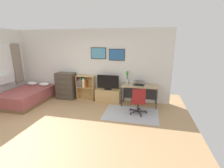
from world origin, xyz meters
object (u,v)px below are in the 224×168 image
(bed, at_px, (27,96))
(laptop, at_px, (139,83))
(bookshelf, at_px, (84,86))
(television, at_px, (108,82))
(desk, at_px, (140,88))
(wine_glass, at_px, (131,82))
(computer_mouse, at_px, (146,86))
(bamboo_vase, at_px, (127,77))
(tv_stand, at_px, (108,95))
(dresser, at_px, (66,86))
(office_chair, at_px, (138,101))

(bed, xyz_separation_m, laptop, (4.12, 0.75, 0.55))
(bookshelf, xyz_separation_m, television, (0.98, -0.07, 0.20))
(bookshelf, relative_size, television, 1.16)
(desk, height_order, wine_glass, wine_glass)
(bookshelf, height_order, computer_mouse, bookshelf)
(computer_mouse, bearing_deg, bookshelf, 175.40)
(computer_mouse, distance_m, bamboo_vase, 0.77)
(tv_stand, height_order, bamboo_vase, bamboo_vase)
(bookshelf, xyz_separation_m, wine_glass, (1.85, -0.24, 0.32))
(television, xyz_separation_m, desk, (1.18, 0.00, -0.16))
(bed, relative_size, laptop, 4.40)
(television, bearing_deg, bookshelf, 175.65)
(bamboo_vase, height_order, wine_glass, bamboo_vase)
(computer_mouse, height_order, wine_glass, wine_glass)
(bookshelf, xyz_separation_m, desk, (2.15, -0.07, 0.05))
(bed, distance_m, desk, 4.22)
(laptop, bearing_deg, bamboo_vase, 173.56)
(desk, bearing_deg, dresser, 179.93)
(computer_mouse, xyz_separation_m, bamboo_vase, (-0.70, 0.25, 0.22))
(computer_mouse, bearing_deg, bamboo_vase, 160.55)
(bed, relative_size, dresser, 1.83)
(bed, xyz_separation_m, bookshelf, (1.99, 0.81, 0.31))
(bamboo_vase, bearing_deg, laptop, -14.43)
(wine_glass, bearing_deg, laptop, 32.09)
(wine_glass, bearing_deg, bamboo_vase, 119.81)
(bookshelf, height_order, wine_glass, bookshelf)
(television, height_order, desk, television)
(laptop, bearing_deg, bookshelf, -173.61)
(dresser, bearing_deg, tv_stand, 0.50)
(tv_stand, distance_m, television, 0.52)
(dresser, relative_size, office_chair, 1.22)
(wine_glass, bearing_deg, office_chair, -64.99)
(desk, distance_m, laptop, 0.20)
(television, distance_m, computer_mouse, 1.41)
(television, relative_size, computer_mouse, 7.95)
(bookshelf, distance_m, wine_glass, 1.89)
(bed, bearing_deg, bamboo_vase, 12.82)
(dresser, height_order, desk, dresser)
(bookshelf, bearing_deg, laptop, -1.61)
(bookshelf, height_order, desk, bookshelf)
(computer_mouse, height_order, bamboo_vase, bamboo_vase)
(bed, height_order, wine_glass, wine_glass)
(television, distance_m, desk, 1.19)
(laptop, height_order, computer_mouse, laptop)
(tv_stand, distance_m, bamboo_vase, 1.02)
(tv_stand, xyz_separation_m, bamboo_vase, (0.71, 0.11, 0.73))
(wine_glass, bearing_deg, computer_mouse, 4.65)
(bamboo_vase, bearing_deg, computer_mouse, -19.45)
(dresser, xyz_separation_m, television, (1.73, -0.01, 0.24))
(desk, bearing_deg, tv_stand, 179.10)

